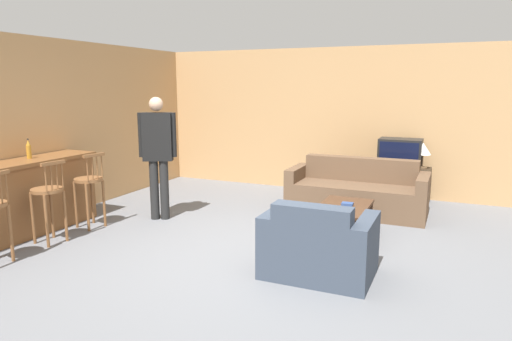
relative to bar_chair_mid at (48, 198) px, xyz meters
name	(u,v)px	position (x,y,z in m)	size (l,w,h in m)	color
ground_plane	(242,257)	(2.39, 0.51, -0.58)	(24.00, 24.00, 0.00)	slate
wall_back	(329,121)	(2.39, 4.22, 0.72)	(9.40, 0.08, 2.60)	tan
wall_left	(97,124)	(-0.89, 1.87, 0.72)	(0.08, 8.71, 2.60)	tan
bar_counter	(14,200)	(-0.55, -0.04, -0.08)	(0.55, 2.39, 0.98)	brown
bar_chair_mid	(48,198)	(0.00, 0.00, 0.00)	(0.42, 0.42, 1.04)	brown
bar_chair_far	(89,186)	(0.00, 0.69, 0.00)	(0.44, 0.44, 1.04)	brown
couch_far	(357,193)	(3.20, 2.90, -0.27)	(2.06, 0.82, 0.82)	brown
armchair_near	(318,247)	(3.32, 0.36, -0.27)	(1.09, 0.78, 0.80)	#384251
coffee_table	(343,211)	(3.29, 1.59, -0.20)	(0.60, 0.97, 0.44)	#472D1E
tv_unit	(398,184)	(3.70, 3.87, -0.28)	(1.00, 0.45, 0.59)	#2D2319
tv	(400,153)	(3.70, 3.86, 0.25)	(0.68, 0.44, 0.48)	black
bottle	(29,150)	(-0.62, 0.30, 0.52)	(0.06, 0.06, 0.26)	#B27A23
book_on_table	(347,204)	(3.33, 1.63, -0.12)	(0.15, 0.12, 0.03)	navy
table_lamp	(423,150)	(4.06, 3.87, 0.33)	(0.26, 0.26, 0.43)	brown
person_by_window	(158,150)	(0.63, 1.41, 0.44)	(0.50, 0.33, 1.77)	black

